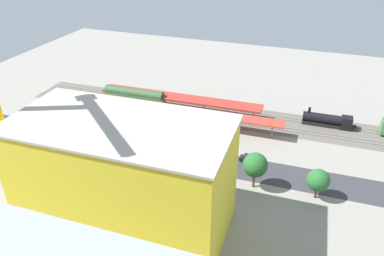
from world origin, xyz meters
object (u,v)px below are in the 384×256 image
(parked_car_1, at_px, (214,152))
(parked_car_5, at_px, (103,132))
(parked_car_0, at_px, (249,159))
(street_tree_0, at_px, (175,146))
(locomotive, at_px, (330,121))
(box_truck_0, at_px, (189,176))
(platform_canopy_near, at_px, (175,109))
(traffic_light, at_px, (122,141))
(street_tree_3, at_px, (189,154))
(freight_coach_far, at_px, (134,97))
(box_truck_1, at_px, (145,170))
(parked_car_4, at_px, (129,135))
(street_tree_2, at_px, (163,151))
(street_tree_5, at_px, (255,165))
(platform_canopy_far, at_px, (180,98))
(street_tree_1, at_px, (318,180))
(street_tree_4, at_px, (167,151))
(parked_car_2, at_px, (185,147))
(parked_car_3, at_px, (158,143))
(construction_building, at_px, (124,177))

(parked_car_1, xyz_separation_m, parked_car_5, (30.82, 0.52, -0.03))
(parked_car_0, height_order, street_tree_0, street_tree_0)
(locomotive, height_order, box_truck_0, locomotive)
(platform_canopy_near, bearing_deg, traffic_light, 75.08)
(street_tree_0, xyz_separation_m, street_tree_3, (-3.42, 0.65, -0.83))
(freight_coach_far, bearing_deg, platform_canopy_near, 159.70)
(box_truck_1, bearing_deg, parked_car_5, -34.82)
(parked_car_5, bearing_deg, traffic_light, 143.13)
(parked_car_4, height_order, parked_car_5, parked_car_4)
(box_truck_0, xyz_separation_m, street_tree_2, (7.19, -3.25, 2.70))
(traffic_light, bearing_deg, parked_car_0, -164.58)
(freight_coach_far, bearing_deg, street_tree_5, 147.11)
(parked_car_1, bearing_deg, freight_coach_far, -30.28)
(street_tree_0, bearing_deg, platform_canopy_far, -70.70)
(street_tree_1, height_order, street_tree_4, street_tree_4)
(parked_car_2, relative_size, street_tree_3, 0.53)
(parked_car_5, bearing_deg, box_truck_1, 145.18)
(box_truck_0, bearing_deg, freight_coach_far, -46.84)
(platform_canopy_near, relative_size, street_tree_0, 6.64)
(traffic_light, bearing_deg, parked_car_3, -127.73)
(parked_car_4, bearing_deg, platform_canopy_far, -108.49)
(street_tree_0, bearing_deg, parked_car_4, -27.97)
(freight_coach_far, height_order, street_tree_0, street_tree_0)
(parked_car_5, relative_size, box_truck_1, 0.51)
(freight_coach_far, xyz_separation_m, street_tree_3, (-27.46, 27.32, 2.17))
(street_tree_0, bearing_deg, traffic_light, -1.97)
(platform_canopy_near, height_order, locomotive, locomotive)
(platform_canopy_near, bearing_deg, street_tree_5, 140.99)
(street_tree_3, bearing_deg, freight_coach_far, -44.86)
(locomotive, relative_size, parked_car_0, 3.43)
(street_tree_2, distance_m, street_tree_3, 6.14)
(street_tree_2, bearing_deg, construction_building, 92.17)
(platform_canopy_near, bearing_deg, street_tree_2, 104.95)
(parked_car_2, distance_m, box_truck_1, 14.01)
(street_tree_0, bearing_deg, locomotive, -134.91)
(street_tree_1, relative_size, street_tree_5, 0.81)
(platform_canopy_far, height_order, parked_car_0, platform_canopy_far)
(platform_canopy_far, height_order, street_tree_0, street_tree_0)
(street_tree_3, bearing_deg, parked_car_2, -64.67)
(platform_canopy_near, distance_m, parked_car_2, 15.01)
(parked_car_4, bearing_deg, street_tree_0, 152.03)
(parked_car_1, relative_size, parked_car_3, 0.95)
(locomotive, distance_m, parked_car_2, 41.54)
(street_tree_3, bearing_deg, box_truck_1, 25.75)
(locomotive, bearing_deg, street_tree_3, 48.81)
(street_tree_0, bearing_deg, platform_canopy_near, -68.12)
(parked_car_1, xyz_separation_m, street_tree_1, (-24.10, 8.56, 3.57))
(parked_car_4, relative_size, construction_building, 0.13)
(platform_canopy_far, height_order, street_tree_3, street_tree_3)
(parked_car_2, bearing_deg, parked_car_1, -177.29)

